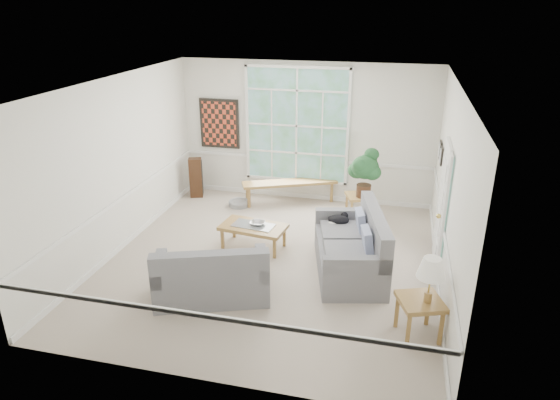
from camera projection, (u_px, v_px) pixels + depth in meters
The scene contains 24 objects.
floor at pixel (272, 260), 8.58m from camera, with size 5.50×6.00×0.01m, color #A69889.
ceiling at pixel (270, 83), 7.45m from camera, with size 5.50×6.00×0.02m, color white.
wall_back at pixel (306, 133), 10.71m from camera, with size 5.50×0.02×3.00m, color silver.
wall_front at pixel (200, 270), 5.31m from camera, with size 5.50×0.02×3.00m, color silver.
wall_left at pixel (117, 166), 8.61m from camera, with size 0.02×6.00×3.00m, color silver.
wall_right at pixel (450, 193), 7.41m from camera, with size 0.02×6.00×3.00m, color silver.
window_back at pixel (297, 126), 10.66m from camera, with size 2.30×0.08×2.40m, color white.
entry_door at pixel (441, 205), 8.13m from camera, with size 0.08×0.90×2.10m, color white.
door_sidelight at pixel (444, 215), 7.52m from camera, with size 0.08×0.26×1.90m, color white.
wall_art at pixel (219, 124), 11.05m from camera, with size 0.90×0.06×1.10m, color maroon.
wall_frame_near at pixel (441, 156), 8.98m from camera, with size 0.04×0.26×0.32m, color black.
wall_frame_far at pixel (440, 150), 9.34m from camera, with size 0.04×0.26×0.32m, color black.
loveseat_right at pixel (349, 242), 8.06m from camera, with size 1.00×1.93×1.04m, color slate.
loveseat_front at pixel (211, 270), 7.38m from camera, with size 1.67×0.86×0.90m, color slate.
coffee_table at pixel (254, 236), 8.95m from camera, with size 1.15×0.63×0.43m, color olive.
pewter_bowl at pixel (257, 223), 8.88m from camera, with size 0.32×0.32×0.08m, color #A1A0A6.
window_bench at pixel (290, 192), 10.93m from camera, with size 2.06×0.40×0.48m, color olive.
end_table at pixel (359, 206), 10.13m from camera, with size 0.51×0.51×0.51m, color olive.
houseplant at pixel (365, 173), 9.77m from camera, with size 0.58×0.58×1.00m, color #1D4A25, non-canonical shape.
side_table at pixel (419, 317), 6.57m from camera, with size 0.55×0.55×0.56m, color olive.
table_lamp at pixel (430, 280), 6.30m from camera, with size 0.37×0.37×0.63m, color silver, non-canonical shape.
pet_bed at pixel (239, 203), 10.79m from camera, with size 0.44×0.44×0.13m, color gray.
floor_speaker at pixel (196, 178), 11.18m from camera, with size 0.28×0.22×0.90m, color #371F11.
cat at pixel (338, 219), 8.65m from camera, with size 0.37×0.26×0.17m, color black.
Camera 1 is at (1.92, -7.31, 4.18)m, focal length 32.00 mm.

